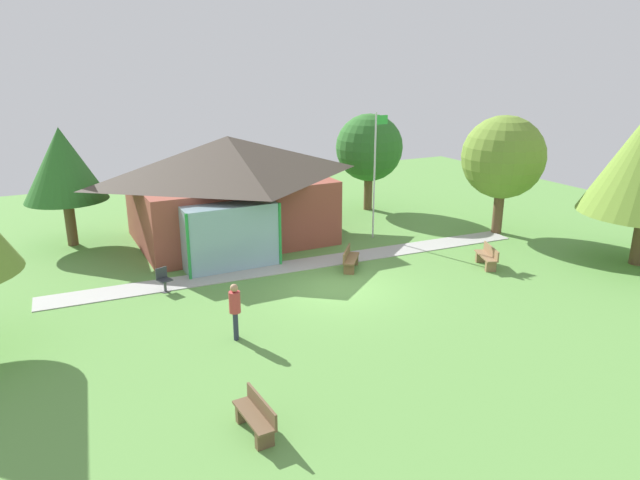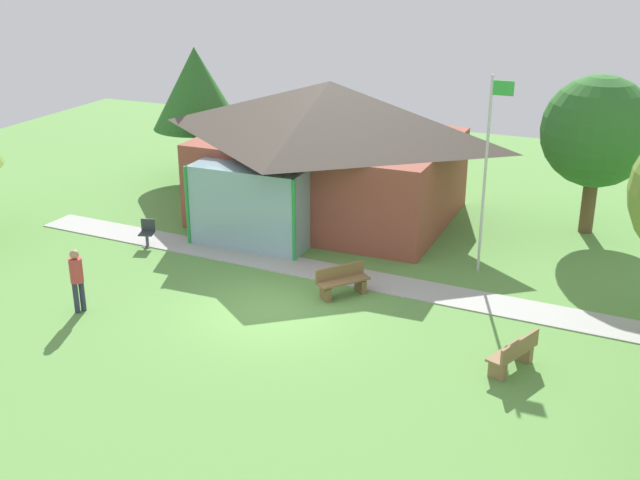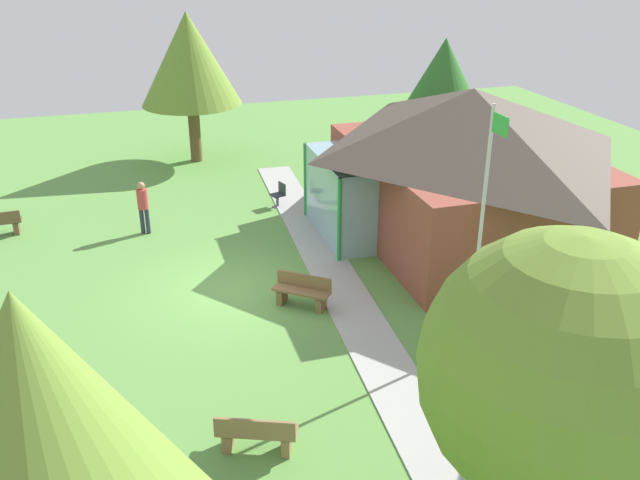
{
  "view_description": "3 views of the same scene",
  "coord_description": "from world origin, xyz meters",
  "px_view_note": "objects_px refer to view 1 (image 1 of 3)",
  "views": [
    {
      "loc": [
        -9.41,
        -17.1,
        8.0
      ],
      "look_at": [
        0.19,
        1.83,
        1.3
      ],
      "focal_mm": 32.48,
      "sensor_mm": 36.0,
      "label": 1
    },
    {
      "loc": [
        8.61,
        -17.04,
        9.3
      ],
      "look_at": [
        0.57,
        1.85,
        1.4
      ],
      "focal_mm": 44.87,
      "sensor_mm": 36.0,
      "label": 2
    },
    {
      "loc": [
        16.21,
        -2.35,
        8.78
      ],
      "look_at": [
        0.53,
        2.28,
        1.41
      ],
      "focal_mm": 37.97,
      "sensor_mm": 36.0,
      "label": 3
    }
  ],
  "objects_px": {
    "flagpole": "(375,170)",
    "visitor_strolling_lawn": "(235,307)",
    "bench_rear_near_path": "(350,260)",
    "tree_behind_pavilion_right": "(369,148)",
    "pavilion": "(229,187)",
    "tree_behind_pavilion_left": "(63,165)",
    "bench_mid_right": "(487,257)",
    "patio_chair_west": "(164,280)",
    "tree_east_hedge": "(503,158)",
    "bench_front_left": "(256,417)"
  },
  "relations": [
    {
      "from": "visitor_strolling_lawn",
      "to": "flagpole",
      "type": "bearing_deg",
      "value": 149.55
    },
    {
      "from": "tree_east_hedge",
      "to": "pavilion",
      "type": "bearing_deg",
      "value": 158.14
    },
    {
      "from": "flagpole",
      "to": "tree_behind_pavilion_left",
      "type": "height_order",
      "value": "flagpole"
    },
    {
      "from": "pavilion",
      "to": "bench_rear_near_path",
      "type": "relative_size",
      "value": 6.36
    },
    {
      "from": "flagpole",
      "to": "tree_behind_pavilion_right",
      "type": "xyz_separation_m",
      "value": [
        2.53,
        4.65,
        0.22
      ]
    },
    {
      "from": "bench_rear_near_path",
      "to": "tree_behind_pavilion_left",
      "type": "distance_m",
      "value": 13.04
    },
    {
      "from": "bench_rear_near_path",
      "to": "bench_front_left",
      "type": "height_order",
      "value": "same"
    },
    {
      "from": "flagpole",
      "to": "bench_mid_right",
      "type": "height_order",
      "value": "flagpole"
    },
    {
      "from": "bench_mid_right",
      "to": "pavilion",
      "type": "bearing_deg",
      "value": 66.21
    },
    {
      "from": "flagpole",
      "to": "visitor_strolling_lawn",
      "type": "bearing_deg",
      "value": -143.02
    },
    {
      "from": "visitor_strolling_lawn",
      "to": "bench_rear_near_path",
      "type": "bearing_deg",
      "value": 143.85
    },
    {
      "from": "patio_chair_west",
      "to": "tree_east_hedge",
      "type": "height_order",
      "value": "tree_east_hedge"
    },
    {
      "from": "bench_rear_near_path",
      "to": "patio_chair_west",
      "type": "relative_size",
      "value": 1.68
    },
    {
      "from": "flagpole",
      "to": "patio_chair_west",
      "type": "height_order",
      "value": "flagpole"
    },
    {
      "from": "visitor_strolling_lawn",
      "to": "tree_behind_pavilion_right",
      "type": "height_order",
      "value": "tree_behind_pavilion_right"
    },
    {
      "from": "tree_behind_pavilion_left",
      "to": "visitor_strolling_lawn",
      "type": "bearing_deg",
      "value": -73.55
    },
    {
      "from": "bench_rear_near_path",
      "to": "visitor_strolling_lawn",
      "type": "xyz_separation_m",
      "value": [
        -5.97,
        -3.62,
        0.62
      ]
    },
    {
      "from": "bench_front_left",
      "to": "tree_east_hedge",
      "type": "height_order",
      "value": "tree_east_hedge"
    },
    {
      "from": "visitor_strolling_lawn",
      "to": "tree_east_hedge",
      "type": "xyz_separation_m",
      "value": [
        14.71,
        4.82,
        2.59
      ]
    },
    {
      "from": "patio_chair_west",
      "to": "tree_behind_pavilion_right",
      "type": "distance_m",
      "value": 14.67
    },
    {
      "from": "flagpole",
      "to": "tree_behind_pavilion_right",
      "type": "relative_size",
      "value": 1.1
    },
    {
      "from": "flagpole",
      "to": "bench_rear_near_path",
      "type": "height_order",
      "value": "flagpole"
    },
    {
      "from": "tree_east_hedge",
      "to": "tree_behind_pavilion_left",
      "type": "xyz_separation_m",
      "value": [
        -18.25,
        7.15,
        -0.0
      ]
    },
    {
      "from": "bench_rear_near_path",
      "to": "tree_behind_pavilion_left",
      "type": "relative_size",
      "value": 0.28
    },
    {
      "from": "bench_rear_near_path",
      "to": "flagpole",
      "type": "bearing_deg",
      "value": 174.43
    },
    {
      "from": "flagpole",
      "to": "visitor_strolling_lawn",
      "type": "xyz_separation_m",
      "value": [
        -9.04,
        -6.81,
        -2.14
      ]
    },
    {
      "from": "bench_rear_near_path",
      "to": "tree_behind_pavilion_left",
      "type": "xyz_separation_m",
      "value": [
        -9.5,
        8.34,
        3.21
      ]
    },
    {
      "from": "tree_behind_pavilion_left",
      "to": "tree_behind_pavilion_right",
      "type": "relative_size",
      "value": 1.0
    },
    {
      "from": "bench_rear_near_path",
      "to": "tree_behind_pavilion_right",
      "type": "height_order",
      "value": "tree_behind_pavilion_right"
    },
    {
      "from": "visitor_strolling_lawn",
      "to": "tree_behind_pavilion_right",
      "type": "xyz_separation_m",
      "value": [
        11.57,
        11.46,
        2.37
      ]
    },
    {
      "from": "patio_chair_west",
      "to": "tree_behind_pavilion_right",
      "type": "bearing_deg",
      "value": -169.52
    },
    {
      "from": "bench_rear_near_path",
      "to": "bench_mid_right",
      "type": "xyz_separation_m",
      "value": [
        5.04,
        -2.22,
        0.0
      ]
    },
    {
      "from": "tree_east_hedge",
      "to": "tree_behind_pavilion_right",
      "type": "bearing_deg",
      "value": 115.3
    },
    {
      "from": "patio_chair_west",
      "to": "visitor_strolling_lawn",
      "type": "xyz_separation_m",
      "value": [
        1.09,
        -4.67,
        0.61
      ]
    },
    {
      "from": "bench_front_left",
      "to": "tree_behind_pavilion_left",
      "type": "xyz_separation_m",
      "value": [
        -2.44,
        16.51,
        3.21
      ]
    },
    {
      "from": "patio_chair_west",
      "to": "tree_east_hedge",
      "type": "bearing_deg",
      "value": 162.81
    },
    {
      "from": "flagpole",
      "to": "tree_behind_pavilion_right",
      "type": "height_order",
      "value": "flagpole"
    },
    {
      "from": "patio_chair_west",
      "to": "tree_behind_pavilion_right",
      "type": "height_order",
      "value": "tree_behind_pavilion_right"
    },
    {
      "from": "bench_rear_near_path",
      "to": "visitor_strolling_lawn",
      "type": "relative_size",
      "value": 0.83
    },
    {
      "from": "patio_chair_west",
      "to": "tree_behind_pavilion_left",
      "type": "xyz_separation_m",
      "value": [
        -2.44,
        7.29,
        3.19
      ]
    },
    {
      "from": "bench_front_left",
      "to": "tree_behind_pavilion_right",
      "type": "xyz_separation_m",
      "value": [
        12.66,
        16.01,
        2.98
      ]
    },
    {
      "from": "tree_east_hedge",
      "to": "tree_behind_pavilion_left",
      "type": "bearing_deg",
      "value": 158.61
    },
    {
      "from": "tree_behind_pavilion_right",
      "to": "pavilion",
      "type": "bearing_deg",
      "value": -166.99
    },
    {
      "from": "patio_chair_west",
      "to": "tree_behind_pavilion_right",
      "type": "relative_size",
      "value": 0.17
    },
    {
      "from": "bench_front_left",
      "to": "flagpole",
      "type": "bearing_deg",
      "value": -44.7
    },
    {
      "from": "bench_mid_right",
      "to": "tree_behind_pavilion_right",
      "type": "xyz_separation_m",
      "value": [
        0.57,
        10.06,
        2.98
      ]
    },
    {
      "from": "tree_behind_pavilion_right",
      "to": "bench_mid_right",
      "type": "bearing_deg",
      "value": -93.23
    },
    {
      "from": "visitor_strolling_lawn",
      "to": "tree_behind_pavilion_left",
      "type": "relative_size",
      "value": 0.33
    },
    {
      "from": "visitor_strolling_lawn",
      "to": "tree_behind_pavilion_left",
      "type": "xyz_separation_m",
      "value": [
        -3.53,
        11.97,
        2.59
      ]
    },
    {
      "from": "bench_mid_right",
      "to": "patio_chair_west",
      "type": "relative_size",
      "value": 1.81
    }
  ]
}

